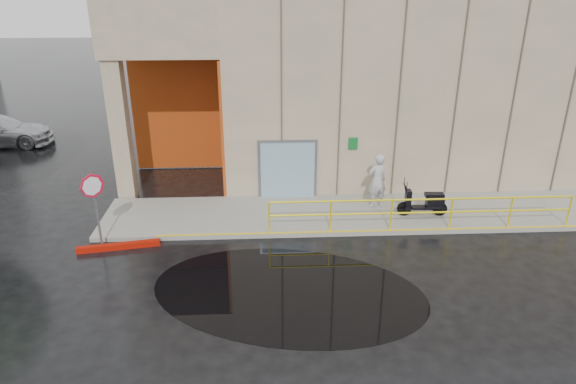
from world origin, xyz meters
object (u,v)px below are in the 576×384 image
person (377,181)px  red_curb (119,246)px  scooter (424,195)px  stop_sign (94,195)px

person → red_curb: (-8.19, -2.31, -1.02)m
scooter → red_curb: scooter is taller
stop_sign → red_curb: 1.75m
scooter → red_curb: size_ratio=0.70×
stop_sign → red_curb: bearing=-23.3°
person → red_curb: 8.57m
scooter → stop_sign: bearing=-168.2°
person → scooter: size_ratio=1.15×
stop_sign → red_curb: size_ratio=1.00×
scooter → red_curb: bearing=-167.6°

